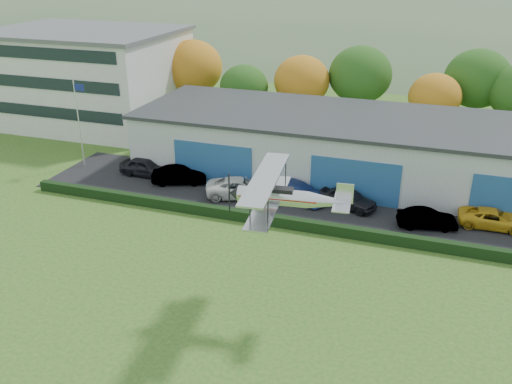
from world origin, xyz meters
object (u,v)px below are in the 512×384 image
(car_3, at_px, (298,191))
(car_4, at_px, (348,198))
(office_block, at_px, (87,76))
(car_6, at_px, (493,219))
(car_1, at_px, (179,175))
(biplane, at_px, (284,196))
(car_0, at_px, (146,167))
(flagpole, at_px, (79,116))
(car_5, at_px, (427,219))
(car_2, at_px, (240,188))
(hangar, at_px, (367,147))

(car_3, distance_m, car_4, 4.05)
(office_block, xyz_separation_m, car_6, (43.24, -14.02, -4.50))
(car_1, relative_size, biplane, 0.61)
(car_0, distance_m, biplane, 22.93)
(flagpole, relative_size, biplane, 1.07)
(flagpole, distance_m, biplane, 27.69)
(office_block, xyz_separation_m, car_4, (32.76, -14.07, -4.39))
(car_3, bearing_deg, car_0, 108.68)
(car_0, bearing_deg, car_3, -90.51)
(car_5, bearing_deg, car_6, -82.16)
(car_2, bearing_deg, car_4, -103.91)
(car_5, bearing_deg, car_3, 68.35)
(car_6, bearing_deg, car_0, 86.92)
(car_0, relative_size, car_2, 0.85)
(biplane, bearing_deg, car_1, 127.31)
(car_0, bearing_deg, car_6, -89.32)
(office_block, bearing_deg, hangar, -12.01)
(car_5, distance_m, biplane, 15.39)
(flagpole, bearing_deg, hangar, 13.51)
(hangar, xyz_separation_m, car_0, (-18.35, -6.31, -1.81))
(office_block, bearing_deg, biplane, -41.51)
(biplane, bearing_deg, car_0, 132.85)
(hangar, relative_size, office_block, 1.97)
(biplane, bearing_deg, car_4, 78.14)
(car_5, bearing_deg, biplane, 136.96)
(hangar, relative_size, biplane, 5.43)
(flagpole, distance_m, car_4, 24.99)
(car_0, xyz_separation_m, car_5, (24.08, -2.33, -0.11))
(car_0, relative_size, car_4, 1.03)
(car_2, bearing_deg, car_3, -97.94)
(car_2, relative_size, car_5, 1.33)
(car_6, height_order, biplane, biplane)
(car_3, relative_size, car_6, 1.07)
(office_block, xyz_separation_m, flagpole, (8.12, -13.00, -0.43))
(car_5, distance_m, car_6, 4.79)
(car_0, height_order, car_4, car_0)
(car_2, distance_m, car_5, 14.58)
(flagpole, distance_m, car_2, 16.65)
(car_1, distance_m, car_2, 5.95)
(hangar, bearing_deg, car_4, -91.93)
(flagpole, bearing_deg, car_0, -2.87)
(hangar, height_order, car_0, hangar)
(flagpole, relative_size, car_0, 1.71)
(car_0, height_order, car_1, car_0)
(car_3, bearing_deg, car_2, 122.56)
(biplane, bearing_deg, office_block, 132.16)
(flagpole, distance_m, car_6, 35.37)
(car_1, xyz_separation_m, car_2, (5.89, -0.83, 0.02))
(flagpole, xyz_separation_m, car_4, (24.65, -1.07, -3.96))
(hangar, xyz_separation_m, car_3, (-4.28, -6.94, -1.86))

